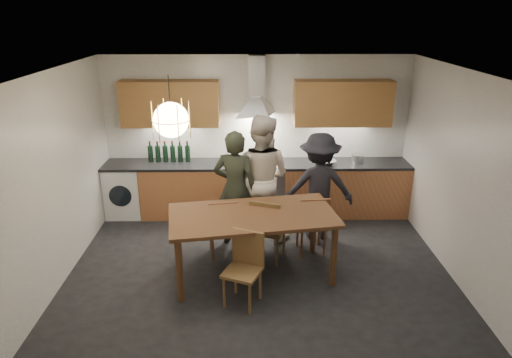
{
  "coord_description": "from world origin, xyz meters",
  "views": [
    {
      "loc": [
        -0.12,
        -5.13,
        3.27
      ],
      "look_at": [
        -0.04,
        0.4,
        1.2
      ],
      "focal_mm": 32.0,
      "sensor_mm": 36.0,
      "label": 1
    }
  ],
  "objects_px": {
    "chair_front": "(245,263)",
    "chair_back_left": "(223,225)",
    "dining_table": "(253,221)",
    "mixing_bowl": "(326,162)",
    "person_left": "(235,189)",
    "person_right": "(319,187)",
    "person_mid": "(261,177)",
    "wine_bottles": "(169,152)",
    "stock_pot": "(357,159)"
  },
  "relations": [
    {
      "from": "person_right",
      "to": "chair_back_left",
      "type": "bearing_deg",
      "value": 25.34
    },
    {
      "from": "dining_table",
      "to": "person_mid",
      "type": "distance_m",
      "value": 1.14
    },
    {
      "from": "stock_pot",
      "to": "wine_bottles",
      "type": "distance_m",
      "value": 3.1
    },
    {
      "from": "chair_front",
      "to": "person_right",
      "type": "relative_size",
      "value": 0.54
    },
    {
      "from": "chair_back_left",
      "to": "person_right",
      "type": "bearing_deg",
      "value": -164.36
    },
    {
      "from": "stock_pot",
      "to": "mixing_bowl",
      "type": "bearing_deg",
      "value": -171.52
    },
    {
      "from": "wine_bottles",
      "to": "mixing_bowl",
      "type": "bearing_deg",
      "value": -4.1
    },
    {
      "from": "person_left",
      "to": "chair_back_left",
      "type": "bearing_deg",
      "value": 82.55
    },
    {
      "from": "person_mid",
      "to": "wine_bottles",
      "type": "bearing_deg",
      "value": -11.28
    },
    {
      "from": "dining_table",
      "to": "wine_bottles",
      "type": "xyz_separation_m",
      "value": [
        -1.36,
        2.01,
        0.3
      ]
    },
    {
      "from": "dining_table",
      "to": "wine_bottles",
      "type": "bearing_deg",
      "value": 114.71
    },
    {
      "from": "chair_back_left",
      "to": "stock_pot",
      "type": "relative_size",
      "value": 4.68
    },
    {
      "from": "chair_back_left",
      "to": "mixing_bowl",
      "type": "bearing_deg",
      "value": -147.64
    },
    {
      "from": "person_left",
      "to": "person_mid",
      "type": "xyz_separation_m",
      "value": [
        0.37,
        0.25,
        0.08
      ]
    },
    {
      "from": "person_mid",
      "to": "dining_table",
      "type": "bearing_deg",
      "value": 103.14
    },
    {
      "from": "dining_table",
      "to": "wine_bottles",
      "type": "distance_m",
      "value": 2.45
    },
    {
      "from": "chair_front",
      "to": "stock_pot",
      "type": "relative_size",
      "value": 4.63
    },
    {
      "from": "chair_back_left",
      "to": "stock_pot",
      "type": "height_order",
      "value": "stock_pot"
    },
    {
      "from": "dining_table",
      "to": "person_mid",
      "type": "relative_size",
      "value": 1.17
    },
    {
      "from": "mixing_bowl",
      "to": "stock_pot",
      "type": "relative_size",
      "value": 1.68
    },
    {
      "from": "person_mid",
      "to": "wine_bottles",
      "type": "relative_size",
      "value": 2.72
    },
    {
      "from": "dining_table",
      "to": "chair_back_left",
      "type": "relative_size",
      "value": 2.49
    },
    {
      "from": "person_left",
      "to": "person_mid",
      "type": "distance_m",
      "value": 0.45
    },
    {
      "from": "stock_pot",
      "to": "person_right",
      "type": "bearing_deg",
      "value": -131.56
    },
    {
      "from": "person_left",
      "to": "person_right",
      "type": "xyz_separation_m",
      "value": [
        1.22,
        0.19,
        -0.05
      ]
    },
    {
      "from": "person_right",
      "to": "mixing_bowl",
      "type": "height_order",
      "value": "person_right"
    },
    {
      "from": "chair_back_left",
      "to": "chair_front",
      "type": "height_order",
      "value": "chair_back_left"
    },
    {
      "from": "dining_table",
      "to": "person_mid",
      "type": "bearing_deg",
      "value": 74.22
    },
    {
      "from": "stock_pot",
      "to": "person_mid",
      "type": "bearing_deg",
      "value": -153.94
    },
    {
      "from": "mixing_bowl",
      "to": "stock_pot",
      "type": "height_order",
      "value": "stock_pot"
    },
    {
      "from": "dining_table",
      "to": "person_right",
      "type": "relative_size",
      "value": 1.36
    },
    {
      "from": "chair_front",
      "to": "chair_back_left",
      "type": "bearing_deg",
      "value": 130.11
    },
    {
      "from": "chair_back_left",
      "to": "stock_pot",
      "type": "xyz_separation_m",
      "value": [
        2.13,
        1.47,
        0.46
      ]
    },
    {
      "from": "dining_table",
      "to": "stock_pot",
      "type": "relative_size",
      "value": 11.67
    },
    {
      "from": "chair_back_left",
      "to": "wine_bottles",
      "type": "bearing_deg",
      "value": -67.4
    },
    {
      "from": "stock_pot",
      "to": "dining_table",
      "type": "bearing_deg",
      "value": -132.27
    },
    {
      "from": "chair_front",
      "to": "mixing_bowl",
      "type": "distance_m",
      "value": 2.74
    },
    {
      "from": "chair_back_left",
      "to": "stock_pot",
      "type": "distance_m",
      "value": 2.63
    },
    {
      "from": "dining_table",
      "to": "mixing_bowl",
      "type": "height_order",
      "value": "mixing_bowl"
    },
    {
      "from": "stock_pot",
      "to": "wine_bottles",
      "type": "bearing_deg",
      "value": 178.08
    },
    {
      "from": "chair_back_left",
      "to": "person_right",
      "type": "height_order",
      "value": "person_right"
    },
    {
      "from": "chair_front",
      "to": "wine_bottles",
      "type": "xyz_separation_m",
      "value": [
        -1.26,
        2.56,
        0.57
      ]
    },
    {
      "from": "chair_back_left",
      "to": "mixing_bowl",
      "type": "distance_m",
      "value": 2.16
    },
    {
      "from": "chair_front",
      "to": "person_right",
      "type": "distance_m",
      "value": 1.96
    },
    {
      "from": "person_mid",
      "to": "person_left",
      "type": "bearing_deg",
      "value": 53.81
    },
    {
      "from": "chair_back_left",
      "to": "chair_front",
      "type": "distance_m",
      "value": 1.03
    },
    {
      "from": "dining_table",
      "to": "person_left",
      "type": "bearing_deg",
      "value": 95.99
    },
    {
      "from": "chair_back_left",
      "to": "mixing_bowl",
      "type": "xyz_separation_m",
      "value": [
        1.6,
        1.39,
        0.43
      ]
    },
    {
      "from": "chair_back_left",
      "to": "person_left",
      "type": "height_order",
      "value": "person_left"
    },
    {
      "from": "chair_back_left",
      "to": "person_mid",
      "type": "relative_size",
      "value": 0.47
    }
  ]
}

